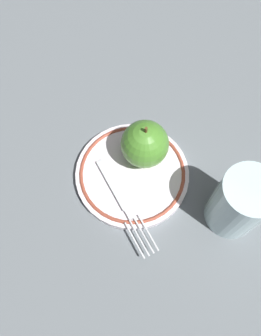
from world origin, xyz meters
TOP-DOWN VIEW (x-y plane):
  - ground_plane at (0.00, 0.00)m, footprint 2.00×2.00m
  - plate at (-0.00, -0.00)m, footprint 0.19×0.19m
  - apple_red_whole at (0.00, 0.04)m, footprint 0.08×0.08m
  - fork at (0.02, -0.05)m, footprint 0.16×0.10m
  - drinking_glass at (0.17, 0.03)m, footprint 0.08×0.08m

SIDE VIEW (x-z plane):
  - ground_plane at x=0.00m, z-range 0.00..0.00m
  - plate at x=0.00m, z-range 0.00..0.02m
  - fork at x=0.02m, z-range 0.02..0.02m
  - apple_red_whole at x=0.00m, z-range 0.01..0.10m
  - drinking_glass at x=0.17m, z-range 0.00..0.12m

